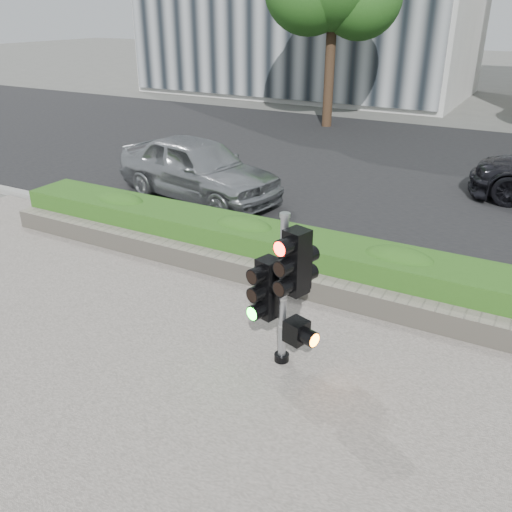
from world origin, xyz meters
name	(u,v)px	position (x,y,z in m)	size (l,w,h in m)	color
ground	(226,353)	(0.00, 0.00, 0.00)	(120.00, 120.00, 0.00)	#51514C
sidewalk	(87,487)	(0.00, -2.50, 0.01)	(16.00, 11.00, 0.03)	#9E9389
road	(416,170)	(0.00, 10.00, 0.01)	(60.00, 13.00, 0.02)	black
curb	(320,260)	(0.00, 3.15, 0.06)	(60.00, 0.25, 0.12)	gray
stone_wall	(290,281)	(0.00, 1.90, 0.20)	(12.00, 0.32, 0.34)	gray
hedge	(307,256)	(0.00, 2.55, 0.37)	(12.00, 1.00, 0.68)	#4A982E
traffic_signal	(287,284)	(0.75, 0.19, 1.13)	(0.73, 0.60, 1.99)	black
car_silver	(198,168)	(-3.90, 5.08, 0.74)	(1.69, 4.21, 1.43)	#9DA1A4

